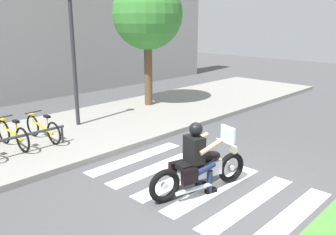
{
  "coord_description": "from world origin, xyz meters",
  "views": [
    {
      "loc": [
        -5.24,
        -3.84,
        3.3
      ],
      "look_at": [
        0.55,
        1.73,
        1.08
      ],
      "focal_mm": 37.95,
      "sensor_mm": 36.0,
      "label": 1
    }
  ],
  "objects_px": {
    "bicycle_3": "(43,128)",
    "tree_near_rack": "(147,15)",
    "street_lamp": "(73,48)",
    "rider": "(198,153)",
    "bike_rack": "(5,141)",
    "bicycle_2": "(13,135)",
    "motorcycle": "(200,170)"
  },
  "relations": [
    {
      "from": "bicycle_2",
      "to": "street_lamp",
      "type": "distance_m",
      "value": 3.1
    },
    {
      "from": "street_lamp",
      "to": "rider",
      "type": "bearing_deg",
      "value": -97.49
    },
    {
      "from": "bike_rack",
      "to": "street_lamp",
      "type": "height_order",
      "value": "street_lamp"
    },
    {
      "from": "bicycle_2",
      "to": "motorcycle",
      "type": "bearing_deg",
      "value": -70.73
    },
    {
      "from": "rider",
      "to": "bike_rack",
      "type": "relative_size",
      "value": 0.48
    },
    {
      "from": "bike_rack",
      "to": "tree_near_rack",
      "type": "distance_m",
      "value": 6.91
    },
    {
      "from": "rider",
      "to": "motorcycle",
      "type": "bearing_deg",
      "value": -17.11
    },
    {
      "from": "motorcycle",
      "to": "rider",
      "type": "xyz_separation_m",
      "value": [
        -0.07,
        0.02,
        0.37
      ]
    },
    {
      "from": "motorcycle",
      "to": "bike_rack",
      "type": "relative_size",
      "value": 0.74
    },
    {
      "from": "bike_rack",
      "to": "bicycle_2",
      "type": "bearing_deg",
      "value": 53.94
    },
    {
      "from": "rider",
      "to": "bicycle_2",
      "type": "height_order",
      "value": "rider"
    },
    {
      "from": "motorcycle",
      "to": "bicycle_3",
      "type": "xyz_separation_m",
      "value": [
        -0.85,
        4.73,
        0.03
      ]
    },
    {
      "from": "rider",
      "to": "bicycle_3",
      "type": "distance_m",
      "value": 4.78
    },
    {
      "from": "bike_rack",
      "to": "street_lamp",
      "type": "bearing_deg",
      "value": 23.82
    },
    {
      "from": "street_lamp",
      "to": "bike_rack",
      "type": "bearing_deg",
      "value": -156.18
    },
    {
      "from": "bicycle_3",
      "to": "bike_rack",
      "type": "relative_size",
      "value": 0.55
    },
    {
      "from": "motorcycle",
      "to": "street_lamp",
      "type": "xyz_separation_m",
      "value": [
        0.63,
        5.36,
        2.04
      ]
    },
    {
      "from": "motorcycle",
      "to": "street_lamp",
      "type": "relative_size",
      "value": 0.54
    },
    {
      "from": "bicycle_2",
      "to": "tree_near_rack",
      "type": "distance_m",
      "value": 6.47
    },
    {
      "from": "rider",
      "to": "bicycle_2",
      "type": "relative_size",
      "value": 0.89
    },
    {
      "from": "bike_rack",
      "to": "street_lamp",
      "type": "relative_size",
      "value": 0.74
    },
    {
      "from": "street_lamp",
      "to": "tree_near_rack",
      "type": "bearing_deg",
      "value": 6.75
    },
    {
      "from": "bicycle_3",
      "to": "rider",
      "type": "bearing_deg",
      "value": -80.68
    },
    {
      "from": "tree_near_rack",
      "to": "motorcycle",
      "type": "bearing_deg",
      "value": -124.81
    },
    {
      "from": "motorcycle",
      "to": "bicycle_2",
      "type": "bearing_deg",
      "value": 109.27
    },
    {
      "from": "motorcycle",
      "to": "bicycle_3",
      "type": "relative_size",
      "value": 1.34
    },
    {
      "from": "bicycle_3",
      "to": "bike_rack",
      "type": "bearing_deg",
      "value": -155.37
    },
    {
      "from": "rider",
      "to": "bike_rack",
      "type": "bearing_deg",
      "value": 115.52
    },
    {
      "from": "bicycle_2",
      "to": "street_lamp",
      "type": "xyz_separation_m",
      "value": [
        2.28,
        0.63,
        2.0
      ]
    },
    {
      "from": "bicycle_3",
      "to": "tree_near_rack",
      "type": "bearing_deg",
      "value": 11.99
    },
    {
      "from": "bicycle_2",
      "to": "bike_rack",
      "type": "relative_size",
      "value": 0.54
    },
    {
      "from": "street_lamp",
      "to": "tree_near_rack",
      "type": "height_order",
      "value": "tree_near_rack"
    }
  ]
}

